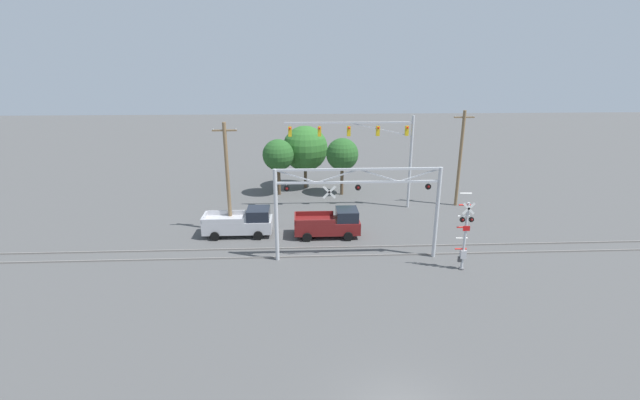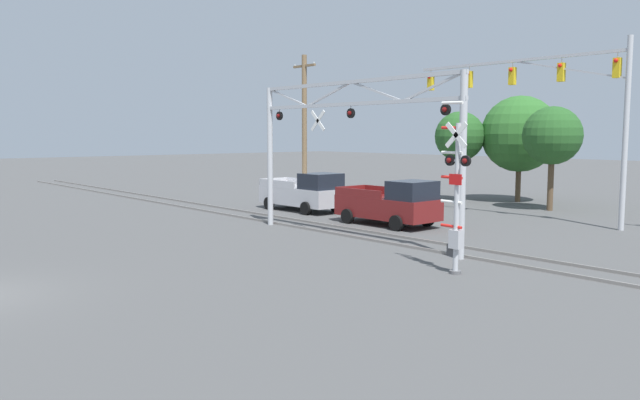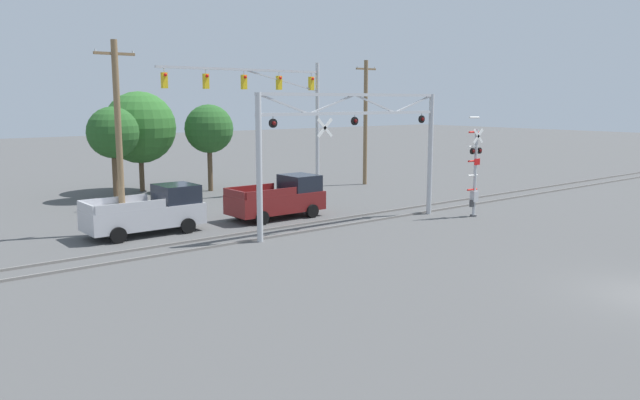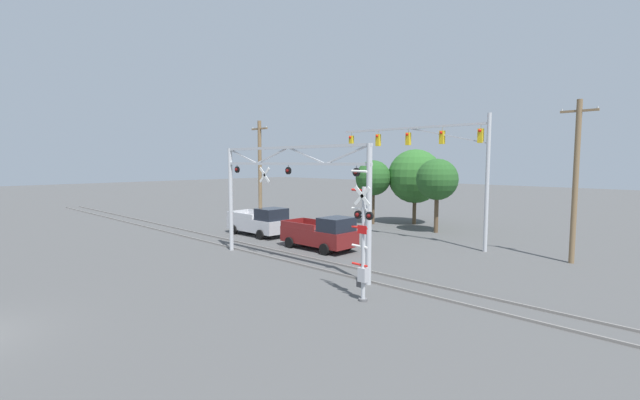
# 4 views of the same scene
# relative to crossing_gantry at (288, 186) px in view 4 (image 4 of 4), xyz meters

# --- Properties ---
(rail_track_near) EXTENTS (80.00, 0.08, 0.10)m
(rail_track_near) POSITION_rel_crossing_gantry_xyz_m (0.01, 0.28, -4.12)
(rail_track_near) COLOR gray
(rail_track_near) RESTS_ON ground_plane
(rail_track_far) EXTENTS (80.00, 0.08, 0.10)m
(rail_track_far) POSITION_rel_crossing_gantry_xyz_m (0.01, 1.72, -4.12)
(rail_track_far) COLOR gray
(rail_track_far) RESTS_ON ground_plane
(crossing_gantry) EXTENTS (10.85, 0.28, 6.25)m
(crossing_gantry) POSITION_rel_crossing_gantry_xyz_m (0.00, 0.00, 0.00)
(crossing_gantry) COLOR #B7BABF
(crossing_gantry) RESTS_ON ground_plane
(crossing_signal_mast) EXTENTS (1.05, 0.35, 5.13)m
(crossing_signal_mast) POSITION_rel_crossing_gantry_xyz_m (6.53, -1.95, -2.02)
(crossing_signal_mast) COLOR #B7BABF
(crossing_signal_mast) RESTS_ON ground_plane
(traffic_signal_span) EXTENTS (11.25, 0.39, 8.33)m
(traffic_signal_span) POSITION_rel_crossing_gantry_xyz_m (3.07, 10.48, 1.75)
(traffic_signal_span) COLOR #B7BABF
(traffic_signal_span) RESTS_ON ground_plane
(pickup_truck_lead) EXTENTS (4.92, 2.32, 2.12)m
(pickup_truck_lead) POSITION_rel_crossing_gantry_xyz_m (-1.44, 4.01, -3.18)
(pickup_truck_lead) COLOR maroon
(pickup_truck_lead) RESTS_ON ground_plane
(pickup_truck_following) EXTENTS (5.16, 2.32, 2.12)m
(pickup_truck_following) POSITION_rel_crossing_gantry_xyz_m (-8.21, 4.51, -3.18)
(pickup_truck_following) COLOR #B7B7BC
(pickup_truck_following) RESTS_ON ground_plane
(utility_pole_left) EXTENTS (1.80, 0.28, 8.52)m
(utility_pole_left) POSITION_rel_crossing_gantry_xyz_m (-9.17, 5.28, 0.23)
(utility_pole_left) COLOR brown
(utility_pole_left) RESTS_ON ground_plane
(utility_pole_right) EXTENTS (1.80, 0.28, 8.69)m
(utility_pole_right) POSITION_rel_crossing_gantry_xyz_m (10.70, 10.82, 0.32)
(utility_pole_right) COLOR brown
(utility_pole_right) RESTS_ON ground_plane
(background_tree_beyond_span) EXTENTS (3.07, 3.07, 5.58)m
(background_tree_beyond_span) POSITION_rel_crossing_gantry_xyz_m (-5.82, 15.02, -0.16)
(background_tree_beyond_span) COLOR brown
(background_tree_beyond_span) RESTS_ON ground_plane
(background_tree_far_left_verge) EXTENTS (4.67, 4.67, 6.52)m
(background_tree_far_left_verge) POSITION_rel_crossing_gantry_xyz_m (-3.14, 17.45, 0.01)
(background_tree_far_left_verge) COLOR brown
(background_tree_far_left_verge) RESTS_ON ground_plane
(background_tree_far_right_verge) EXTENTS (3.17, 3.17, 5.68)m
(background_tree_far_right_verge) POSITION_rel_crossing_gantry_xyz_m (0.45, 14.76, -0.10)
(background_tree_far_right_verge) COLOR brown
(background_tree_far_right_verge) RESTS_ON ground_plane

